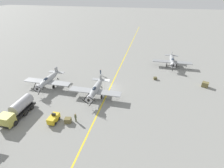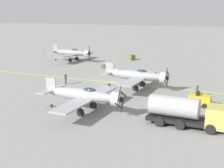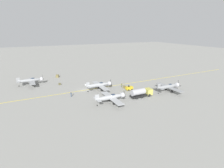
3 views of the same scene
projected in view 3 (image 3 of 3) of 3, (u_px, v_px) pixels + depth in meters
ground_plane at (85, 90)px, 65.63m from camera, size 400.00×400.00×0.00m
taxiway_stripe at (85, 90)px, 65.63m from camera, size 0.30×160.00×0.01m
airplane_mid_center at (99, 85)px, 65.16m from camera, size 12.00×9.98×3.65m
airplane_far_right at (168, 86)px, 63.39m from camera, size 12.00×9.98×3.74m
airplane_mid_right at (111, 97)px, 53.37m from camera, size 12.00×9.98×3.65m
airplane_near_left at (31, 80)px, 71.06m from camera, size 12.00×9.98×3.80m
fuel_tanker at (141, 93)px, 58.78m from camera, size 2.67×8.00×2.98m
tow_tractor at (129, 88)px, 65.49m from camera, size 1.57×2.60×1.79m
ground_crew_walking at (71, 94)px, 58.86m from camera, size 0.40×0.40×1.84m
ground_crew_inspecting at (122, 85)px, 68.40m from camera, size 0.40×0.40×1.85m
supply_crate_by_tanker at (57, 76)px, 82.93m from camera, size 1.86×1.71×1.26m
supply_crate_mid_lane at (125, 87)px, 67.65m from camera, size 1.31×1.15×0.97m
supply_crate_outboard at (60, 84)px, 71.84m from camera, size 1.03×0.94×0.72m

